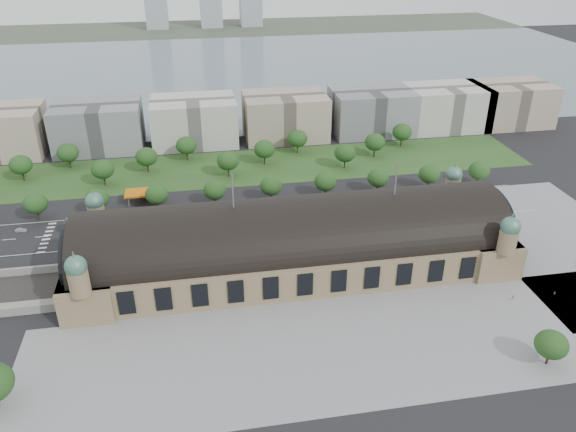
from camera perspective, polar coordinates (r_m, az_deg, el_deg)
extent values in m
plane|color=black|center=(198.84, 0.55, -5.23)|extent=(900.00, 900.00, 0.00)
cube|color=#877254|center=(195.63, 0.56, -3.76)|extent=(150.00, 40.00, 12.00)
cube|color=#877254|center=(196.50, -19.11, -5.34)|extent=(16.00, 43.00, 12.00)
cube|color=#877254|center=(216.57, 18.28, -1.94)|extent=(16.00, 43.00, 12.00)
cylinder|color=black|center=(192.54, 0.57, -2.24)|extent=(144.00, 37.60, 37.60)
cylinder|color=black|center=(193.65, -21.22, -3.47)|extent=(1.20, 32.00, 32.00)
cylinder|color=black|center=(215.72, 20.00, 0.06)|extent=(1.20, 32.00, 32.00)
cylinder|color=#877254|center=(209.68, -18.85, 0.06)|extent=(6.00, 6.00, 8.00)
sphere|color=#4B7A67|center=(207.31, -19.08, 1.41)|extent=(6.40, 6.40, 6.40)
cone|color=#4B7A67|center=(205.65, -19.25, 2.40)|extent=(1.00, 1.00, 2.50)
cylinder|color=#877254|center=(228.60, 16.33, 2.81)|extent=(6.00, 6.00, 8.00)
sphere|color=#4B7A67|center=(226.42, 16.52, 4.07)|extent=(6.40, 6.40, 6.40)
cone|color=#4B7A67|center=(224.91, 16.65, 5.00)|extent=(1.00, 1.00, 2.50)
cylinder|color=#877254|center=(173.87, -20.46, -6.32)|extent=(6.00, 6.00, 8.00)
sphere|color=#4B7A67|center=(170.99, -20.76, -4.80)|extent=(6.40, 6.40, 6.40)
cone|color=#4B7A67|center=(168.99, -20.99, -3.65)|extent=(1.00, 1.00, 2.50)
cylinder|color=#877254|center=(196.27, 21.40, -2.39)|extent=(6.00, 6.00, 8.00)
sphere|color=#4B7A67|center=(193.73, 21.68, -0.98)|extent=(6.40, 6.40, 6.40)
cone|color=#4B7A67|center=(191.96, 21.88, 0.06)|extent=(1.00, 1.00, 2.50)
cylinder|color=#59595B|center=(181.22, -5.64, 2.55)|extent=(0.50, 0.50, 12.00)
cylinder|color=#59595B|center=(192.53, 10.91, 3.75)|extent=(0.50, 0.50, 12.00)
cube|color=gray|center=(166.74, 6.87, -13.03)|extent=(190.00, 48.00, 0.12)
cube|color=gray|center=(237.74, 25.78, -2.33)|extent=(56.00, 100.00, 0.12)
cube|color=black|center=(229.29, -6.11, -0.55)|extent=(260.00, 26.00, 0.10)
cube|color=#2B4C1E|center=(279.11, -6.01, 4.85)|extent=(300.00, 45.00, 0.10)
cube|color=orange|center=(249.57, -14.65, 2.33)|extent=(14.00, 9.00, 0.70)
cube|color=#59595B|center=(256.10, -14.06, 2.32)|extent=(7.00, 5.00, 3.20)
cylinder|color=#59595B|center=(254.08, -15.78, 2.02)|extent=(0.50, 0.50, 4.40)
cylinder|color=#59595B|center=(253.04, -13.31, 2.24)|extent=(0.50, 0.50, 4.40)
cylinder|color=#59595B|center=(248.34, -15.88, 1.39)|extent=(0.50, 0.50, 4.40)
cylinder|color=#59595B|center=(247.27, -13.36, 1.60)|extent=(0.50, 0.50, 4.40)
cube|color=slate|center=(475.19, -6.26, 14.55)|extent=(700.00, 320.00, 0.08)
cube|color=#44513D|center=(671.13, -7.67, 18.39)|extent=(700.00, 120.00, 0.14)
cube|color=gray|center=(315.77, -18.70, 8.62)|extent=(45.00, 32.00, 24.00)
cube|color=beige|center=(311.94, -9.51, 9.49)|extent=(45.00, 32.00, 24.00)
cube|color=tan|center=(316.07, -0.30, 10.11)|extent=(45.00, 32.00, 24.00)
cube|color=gray|center=(327.86, 8.49, 10.47)|extent=(45.00, 32.00, 24.00)
cube|color=beige|center=(344.38, 15.75, 10.59)|extent=(45.00, 32.00, 24.00)
cube|color=tan|center=(363.15, 21.58, 10.56)|extent=(45.00, 32.00, 24.00)
cylinder|color=#2D2116|center=(249.99, -24.05, 0.09)|extent=(0.70, 0.70, 4.32)
ellipsoid|color=#204017|center=(247.78, -24.28, 1.17)|extent=(9.60, 9.60, 8.16)
cylinder|color=#2D2116|center=(244.84, -18.64, 0.55)|extent=(0.70, 0.70, 4.32)
ellipsoid|color=#204017|center=(242.59, -18.82, 1.66)|extent=(9.60, 9.60, 8.16)
cylinder|color=#2D2116|center=(241.97, -13.05, 1.02)|extent=(0.70, 0.70, 4.32)
ellipsoid|color=#204017|center=(239.69, -13.18, 2.15)|extent=(9.60, 9.60, 8.16)
cylinder|color=#2D2116|center=(241.47, -7.37, 1.49)|extent=(0.70, 0.70, 4.32)
ellipsoid|color=#204017|center=(239.19, -7.45, 2.63)|extent=(9.60, 9.60, 8.16)
cylinder|color=#2D2116|center=(243.35, -1.73, 1.94)|extent=(0.70, 0.70, 4.32)
ellipsoid|color=#204017|center=(241.08, -1.75, 3.07)|extent=(9.60, 9.60, 8.16)
cylinder|color=#2D2116|center=(247.54, 3.77, 2.37)|extent=(0.70, 0.70, 4.32)
ellipsoid|color=#204017|center=(245.32, 3.81, 3.48)|extent=(9.60, 9.60, 8.16)
cylinder|color=#2D2116|center=(253.95, 9.05, 2.75)|extent=(0.70, 0.70, 4.32)
ellipsoid|color=#204017|center=(251.78, 9.14, 3.84)|extent=(9.60, 9.60, 8.16)
cylinder|color=#2D2116|center=(262.40, 14.03, 3.09)|extent=(0.70, 0.70, 4.32)
ellipsoid|color=#204017|center=(260.30, 14.17, 4.14)|extent=(9.60, 9.60, 8.16)
cylinder|color=#2D2116|center=(272.71, 18.68, 3.39)|extent=(0.70, 0.70, 4.32)
ellipsoid|color=#204017|center=(270.69, 18.84, 4.40)|extent=(9.60, 9.60, 8.16)
cylinder|color=#2D2116|center=(290.84, -25.29, 3.69)|extent=(0.70, 0.70, 4.68)
ellipsoid|color=#204017|center=(288.79, -25.52, 4.72)|extent=(10.40, 10.40, 8.84)
cylinder|color=#2D2116|center=(297.07, -21.27, 4.98)|extent=(0.70, 0.70, 4.68)
ellipsoid|color=#204017|center=(295.07, -21.46, 6.00)|extent=(10.40, 10.40, 8.84)
cylinder|color=#2D2116|center=(271.81, -18.14, 3.43)|extent=(0.70, 0.70, 4.68)
ellipsoid|color=#204017|center=(269.63, -18.32, 4.54)|extent=(10.40, 10.40, 8.84)
cylinder|color=#2D2116|center=(280.55, -14.05, 4.78)|extent=(0.70, 0.70, 4.68)
ellipsoid|color=#204017|center=(278.43, -14.18, 5.86)|extent=(10.40, 10.40, 8.84)
cylinder|color=#2D2116|center=(290.76, -10.21, 6.02)|extent=(0.70, 0.70, 4.68)
ellipsoid|color=#204017|center=(288.71, -10.30, 7.07)|extent=(10.40, 10.40, 8.84)
cylinder|color=#2D2116|center=(268.96, -6.07, 4.47)|extent=(0.70, 0.70, 4.68)
ellipsoid|color=#204017|center=(266.74, -6.13, 5.59)|extent=(10.40, 10.40, 8.84)
cylinder|color=#2D2116|center=(281.65, -2.40, 5.71)|extent=(0.70, 0.70, 4.68)
ellipsoid|color=#204017|center=(279.54, -2.42, 6.80)|extent=(10.40, 10.40, 8.84)
cylinder|color=#2D2116|center=(295.51, 0.95, 6.83)|extent=(0.70, 0.70, 4.68)
ellipsoid|color=#204017|center=(293.50, 0.96, 7.87)|extent=(10.40, 10.40, 8.84)
cylinder|color=#2D2116|center=(278.01, 5.76, 5.29)|extent=(0.70, 0.70, 4.68)
ellipsoid|color=#204017|center=(275.87, 5.82, 6.38)|extent=(10.40, 10.40, 8.84)
cylinder|color=#2D2116|center=(294.01, 8.74, 6.39)|extent=(0.70, 0.70, 4.68)
ellipsoid|color=#204017|center=(291.99, 8.82, 7.43)|extent=(10.40, 10.40, 8.84)
cylinder|color=#2D2116|center=(310.82, 11.41, 7.36)|extent=(0.70, 0.70, 4.68)
ellipsoid|color=#204017|center=(308.91, 11.51, 8.35)|extent=(10.40, 10.40, 8.84)
cylinder|color=#2D2116|center=(174.36, 24.87, -12.97)|extent=(0.70, 0.70, 3.96)
ellipsoid|color=#204017|center=(171.43, 25.20, -11.74)|extent=(9.00, 9.00, 7.65)
imported|color=gray|center=(243.95, -25.50, -1.31)|extent=(4.35, 1.75, 1.41)
imported|color=black|center=(229.67, -17.96, -1.60)|extent=(5.67, 2.90, 1.53)
imported|color=#171D42|center=(223.51, -0.34, -0.99)|extent=(3.88, 1.81, 1.28)
imported|color=#57585F|center=(242.77, 5.67, 1.36)|extent=(4.41, 1.96, 1.41)
imported|color=silver|center=(249.70, 16.23, 1.10)|extent=(5.06, 2.48, 1.38)
imported|color=black|center=(219.52, -16.88, -2.87)|extent=(4.95, 3.32, 1.54)
imported|color=maroon|center=(218.67, -15.07, -2.74)|extent=(5.44, 4.94, 1.41)
imported|color=#172242|center=(218.19, -19.01, -3.42)|extent=(5.88, 4.69, 1.60)
imported|color=#54555B|center=(213.96, -9.96, -2.89)|extent=(4.02, 2.93, 1.27)
imported|color=silver|center=(215.78, -14.58, -3.14)|extent=(4.02, 3.35, 1.29)
imported|color=#909398|center=(213.86, -9.29, -2.81)|extent=(5.74, 4.99, 1.47)
imported|color=black|center=(213.82, -8.84, -2.76)|extent=(5.87, 4.72, 1.59)
imported|color=red|center=(222.89, -7.16, -0.99)|extent=(12.88, 4.08, 3.53)
imported|color=silver|center=(224.95, 1.14, -0.50)|extent=(11.96, 3.52, 3.29)
imported|color=beige|center=(223.87, 3.06, -0.67)|extent=(12.38, 3.09, 3.44)
imported|color=gray|center=(196.42, 21.88, -7.72)|extent=(0.91, 0.64, 1.71)
imported|color=gray|center=(204.31, 25.45, -7.07)|extent=(0.76, 0.88, 1.57)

